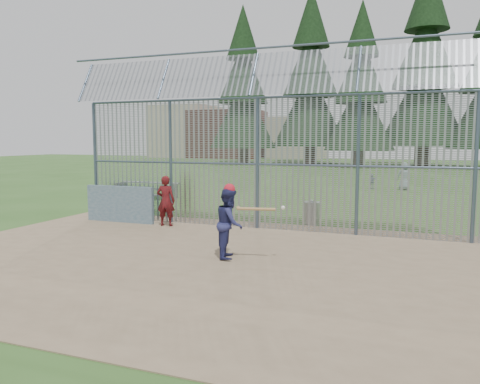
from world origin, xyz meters
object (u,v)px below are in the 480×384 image
at_px(batter, 230,223).
at_px(bleacher, 147,189).
at_px(trash_can, 311,213).
at_px(onlooker, 166,201).
at_px(dugout_wall, 120,204).

bearing_deg(batter, bleacher, 24.66).
xyz_separation_m(trash_can, bleacher, (-8.74, 4.13, 0.03)).
distance_m(onlooker, bleacher, 7.56).
relative_size(batter, bleacher, 0.54).
height_order(onlooker, trash_can, onlooker).
height_order(dugout_wall, batter, batter).
bearing_deg(onlooker, dugout_wall, -12.82).
relative_size(dugout_wall, bleacher, 0.83).
bearing_deg(trash_can, onlooker, -155.58).
xyz_separation_m(dugout_wall, onlooker, (1.78, -0.08, 0.20)).
relative_size(dugout_wall, batter, 1.54).
distance_m(batter, trash_can, 5.03).
bearing_deg(bleacher, trash_can, -25.31).
bearing_deg(batter, onlooker, 32.09).
height_order(batter, bleacher, batter).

